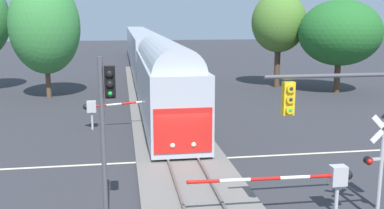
{
  "coord_description": "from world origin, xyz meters",
  "views": [
    {
      "loc": [
        -2.74,
        -20.54,
        6.93
      ],
      "look_at": [
        1.15,
        3.78,
        2.0
      ],
      "focal_mm": 41.46,
      "sensor_mm": 36.0,
      "label": 1
    }
  ],
  "objects_px": {
    "commuter_train": "(145,53)",
    "crossing_gate_near": "(320,178)",
    "crossing_gate_far": "(100,107)",
    "maple_right_background": "(340,33)",
    "traffic_signal_near_right": "(374,109)",
    "crossing_signal_mast": "(383,156)",
    "traffic_signal_median": "(106,116)",
    "oak_far_right": "(279,23)",
    "oak_behind_train": "(45,26)"
  },
  "relations": [
    {
      "from": "commuter_train",
      "to": "crossing_gate_near",
      "type": "relative_size",
      "value": 11.3
    },
    {
      "from": "crossing_gate_far",
      "to": "maple_right_background",
      "type": "bearing_deg",
      "value": 26.44
    },
    {
      "from": "crossing_gate_far",
      "to": "traffic_signal_near_right",
      "type": "bearing_deg",
      "value": -58.93
    },
    {
      "from": "crossing_signal_mast",
      "to": "traffic_signal_median",
      "type": "xyz_separation_m",
      "value": [
        -8.99,
        0.98,
        1.45
      ]
    },
    {
      "from": "oak_far_right",
      "to": "maple_right_background",
      "type": "bearing_deg",
      "value": -41.39
    },
    {
      "from": "crossing_signal_mast",
      "to": "maple_right_background",
      "type": "relative_size",
      "value": 0.46
    },
    {
      "from": "commuter_train",
      "to": "crossing_gate_far",
      "type": "relative_size",
      "value": 12.95
    },
    {
      "from": "crossing_gate_far",
      "to": "traffic_signal_near_right",
      "type": "xyz_separation_m",
      "value": [
        9.06,
        -15.03,
        2.69
      ]
    },
    {
      "from": "maple_right_background",
      "to": "oak_behind_train",
      "type": "relative_size",
      "value": 0.83
    },
    {
      "from": "crossing_signal_mast",
      "to": "maple_right_background",
      "type": "xyz_separation_m",
      "value": [
        11.08,
        24.88,
        3.07
      ]
    },
    {
      "from": "crossing_gate_far",
      "to": "traffic_signal_median",
      "type": "xyz_separation_m",
      "value": [
        0.88,
        -13.48,
        2.4
      ]
    },
    {
      "from": "crossing_signal_mast",
      "to": "maple_right_background",
      "type": "height_order",
      "value": "maple_right_background"
    },
    {
      "from": "crossing_gate_near",
      "to": "crossing_signal_mast",
      "type": "bearing_deg",
      "value": -25.15
    },
    {
      "from": "traffic_signal_near_right",
      "to": "oak_far_right",
      "type": "distance_m",
      "value": 30.35
    },
    {
      "from": "crossing_signal_mast",
      "to": "commuter_train",
      "type": "bearing_deg",
      "value": 98.52
    },
    {
      "from": "crossing_gate_far",
      "to": "oak_far_right",
      "type": "distance_m",
      "value": 22.42
    },
    {
      "from": "crossing_gate_near",
      "to": "oak_far_right",
      "type": "xyz_separation_m",
      "value": [
        8.45,
        27.93,
        4.91
      ]
    },
    {
      "from": "crossing_gate_near",
      "to": "traffic_signal_median",
      "type": "xyz_separation_m",
      "value": [
        -7.23,
        0.15,
        2.42
      ]
    },
    {
      "from": "traffic_signal_median",
      "to": "traffic_signal_near_right",
      "type": "distance_m",
      "value": 8.33
    },
    {
      "from": "crossing_signal_mast",
      "to": "crossing_gate_far",
      "type": "relative_size",
      "value": 0.75
    },
    {
      "from": "traffic_signal_near_right",
      "to": "maple_right_background",
      "type": "height_order",
      "value": "maple_right_background"
    },
    {
      "from": "crossing_gate_far",
      "to": "maple_right_background",
      "type": "xyz_separation_m",
      "value": [
        20.96,
        10.42,
        4.02
      ]
    },
    {
      "from": "crossing_gate_near",
      "to": "traffic_signal_near_right",
      "type": "xyz_separation_m",
      "value": [
        0.94,
        -1.4,
        2.72
      ]
    },
    {
      "from": "maple_right_background",
      "to": "oak_behind_train",
      "type": "xyz_separation_m",
      "value": [
        -25.82,
        1.41,
        0.64
      ]
    },
    {
      "from": "crossing_gate_near",
      "to": "crossing_gate_far",
      "type": "relative_size",
      "value": 1.15
    },
    {
      "from": "crossing_gate_near",
      "to": "crossing_gate_far",
      "type": "height_order",
      "value": "crossing_gate_far"
    },
    {
      "from": "commuter_train",
      "to": "oak_behind_train",
      "type": "distance_m",
      "value": 15.34
    },
    {
      "from": "commuter_train",
      "to": "crossing_gate_far",
      "type": "height_order",
      "value": "commuter_train"
    },
    {
      "from": "traffic_signal_near_right",
      "to": "crossing_gate_near",
      "type": "bearing_deg",
      "value": 124.05
    },
    {
      "from": "maple_right_background",
      "to": "traffic_signal_median",
      "type": "bearing_deg",
      "value": -130.02
    },
    {
      "from": "maple_right_background",
      "to": "crossing_signal_mast",
      "type": "bearing_deg",
      "value": -114.0
    },
    {
      "from": "crossing_gate_near",
      "to": "maple_right_background",
      "type": "xyz_separation_m",
      "value": [
        12.84,
        24.06,
        4.04
      ]
    },
    {
      "from": "commuter_train",
      "to": "oak_behind_train",
      "type": "bearing_deg",
      "value": -126.96
    },
    {
      "from": "commuter_train",
      "to": "crossing_signal_mast",
      "type": "xyz_separation_m",
      "value": [
        5.73,
        -38.26,
        -0.36
      ]
    },
    {
      "from": "crossing_gate_near",
      "to": "oak_far_right",
      "type": "height_order",
      "value": "oak_far_right"
    },
    {
      "from": "crossing_gate_near",
      "to": "oak_far_right",
      "type": "distance_m",
      "value": 29.59
    },
    {
      "from": "crossing_gate_far",
      "to": "crossing_signal_mast",
      "type": "bearing_deg",
      "value": -55.68
    },
    {
      "from": "crossing_signal_mast",
      "to": "oak_behind_train",
      "type": "distance_m",
      "value": 30.37
    },
    {
      "from": "crossing_gate_near",
      "to": "crossing_signal_mast",
      "type": "relative_size",
      "value": 1.53
    },
    {
      "from": "crossing_gate_near",
      "to": "crossing_gate_far",
      "type": "bearing_deg",
      "value": 120.75
    },
    {
      "from": "commuter_train",
      "to": "crossing_gate_near",
      "type": "xyz_separation_m",
      "value": [
        3.97,
        -37.43,
        -1.33
      ]
    },
    {
      "from": "oak_far_right",
      "to": "oak_behind_train",
      "type": "bearing_deg",
      "value": -173.44
    },
    {
      "from": "crossing_gate_far",
      "to": "maple_right_background",
      "type": "relative_size",
      "value": 0.61
    },
    {
      "from": "crossing_gate_near",
      "to": "oak_far_right",
      "type": "relative_size",
      "value": 0.64
    },
    {
      "from": "crossing_gate_far",
      "to": "traffic_signal_near_right",
      "type": "relative_size",
      "value": 0.94
    },
    {
      "from": "traffic_signal_median",
      "to": "oak_behind_train",
      "type": "relative_size",
      "value": 0.57
    },
    {
      "from": "traffic_signal_median",
      "to": "oak_behind_train",
      "type": "bearing_deg",
      "value": 102.78
    },
    {
      "from": "crossing_signal_mast",
      "to": "traffic_signal_median",
      "type": "bearing_deg",
      "value": 173.79
    },
    {
      "from": "oak_behind_train",
      "to": "oak_far_right",
      "type": "xyz_separation_m",
      "value": [
        21.42,
        2.46,
        0.23
      ]
    },
    {
      "from": "crossing_gate_near",
      "to": "maple_right_background",
      "type": "relative_size",
      "value": 0.7
    }
  ]
}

